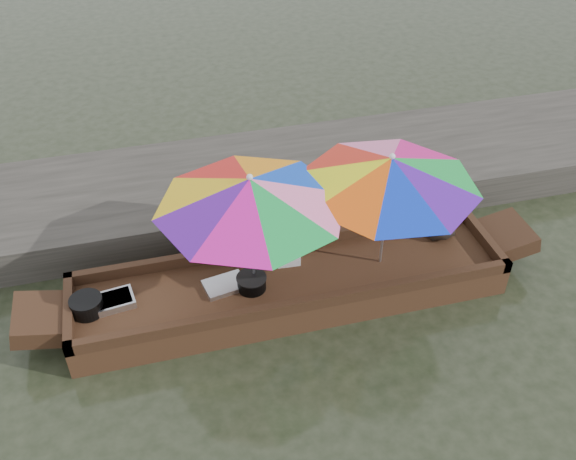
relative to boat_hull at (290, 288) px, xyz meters
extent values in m
plane|color=black|center=(0.00, 0.00, -0.17)|extent=(80.00, 80.00, 0.00)
cube|color=#2D2B26|center=(0.00, 2.20, 0.08)|extent=(22.00, 2.20, 0.50)
cube|color=#402716|center=(0.00, 0.00, 0.00)|extent=(5.21, 1.20, 0.35)
cylinder|color=black|center=(-2.36, 0.03, 0.27)|extent=(0.37, 0.37, 0.19)
cube|color=silver|center=(-2.08, 0.08, 0.22)|extent=(0.52, 0.40, 0.09)
cube|color=silver|center=(-0.79, 0.04, 0.21)|extent=(0.53, 0.41, 0.06)
cylinder|color=black|center=(-0.48, -0.06, 0.25)|extent=(0.34, 0.34, 0.16)
cube|color=white|center=(0.05, 0.29, 0.30)|extent=(0.29, 0.24, 0.26)
imported|color=#2A231C|center=(2.08, 0.27, 0.69)|extent=(0.52, 0.35, 1.03)
camera|label=1|loc=(-1.47, -5.48, 5.41)|focal=40.00mm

